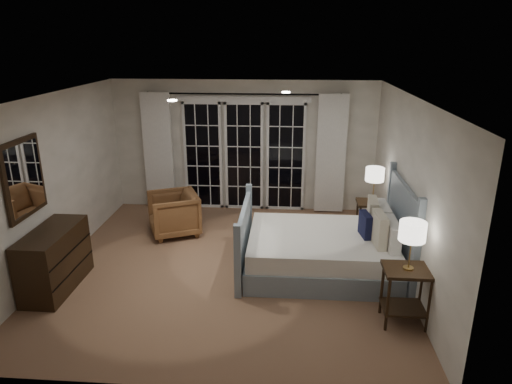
# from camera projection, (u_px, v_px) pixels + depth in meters

# --- Properties ---
(floor) EXTENTS (5.00, 5.00, 0.00)m
(floor) POSITION_uv_depth(u_px,v_px,m) (228.00, 266.00, 6.79)
(floor) COLOR #856047
(floor) RESTS_ON ground
(ceiling) EXTENTS (5.00, 5.00, 0.00)m
(ceiling) POSITION_uv_depth(u_px,v_px,m) (225.00, 96.00, 5.99)
(ceiling) COLOR silver
(ceiling) RESTS_ON wall_back
(wall_left) EXTENTS (0.02, 5.00, 2.50)m
(wall_left) POSITION_uv_depth(u_px,v_px,m) (55.00, 182.00, 6.57)
(wall_left) COLOR white
(wall_left) RESTS_ON floor
(wall_right) EXTENTS (0.02, 5.00, 2.50)m
(wall_right) POSITION_uv_depth(u_px,v_px,m) (408.00, 191.00, 6.21)
(wall_right) COLOR white
(wall_right) RESTS_ON floor
(wall_back) EXTENTS (5.00, 0.02, 2.50)m
(wall_back) POSITION_uv_depth(u_px,v_px,m) (244.00, 146.00, 8.75)
(wall_back) COLOR white
(wall_back) RESTS_ON floor
(wall_front) EXTENTS (5.00, 0.02, 2.50)m
(wall_front) POSITION_uv_depth(u_px,v_px,m) (188.00, 274.00, 4.03)
(wall_front) COLOR white
(wall_front) RESTS_ON floor
(french_doors) EXTENTS (2.50, 0.04, 2.20)m
(french_doors) POSITION_uv_depth(u_px,v_px,m) (244.00, 155.00, 8.76)
(french_doors) COLOR black
(french_doors) RESTS_ON wall_back
(curtain_rod) EXTENTS (3.50, 0.03, 0.03)m
(curtain_rod) POSITION_uv_depth(u_px,v_px,m) (243.00, 94.00, 8.33)
(curtain_rod) COLOR black
(curtain_rod) RESTS_ON wall_back
(curtain_left) EXTENTS (0.55, 0.10, 2.25)m
(curtain_left) POSITION_uv_depth(u_px,v_px,m) (158.00, 151.00, 8.79)
(curtain_left) COLOR white
(curtain_left) RESTS_ON curtain_rod
(curtain_right) EXTENTS (0.55, 0.10, 2.25)m
(curtain_right) POSITION_uv_depth(u_px,v_px,m) (331.00, 154.00, 8.55)
(curtain_right) COLOR white
(curtain_right) RESTS_ON curtain_rod
(downlight_a) EXTENTS (0.12, 0.12, 0.01)m
(downlight_a) POSITION_uv_depth(u_px,v_px,m) (286.00, 92.00, 6.50)
(downlight_a) COLOR white
(downlight_a) RESTS_ON ceiling
(downlight_b) EXTENTS (0.12, 0.12, 0.01)m
(downlight_b) POSITION_uv_depth(u_px,v_px,m) (172.00, 100.00, 5.66)
(downlight_b) COLOR white
(downlight_b) RESTS_ON ceiling
(bed) EXTENTS (2.28, 1.64, 1.33)m
(bed) POSITION_uv_depth(u_px,v_px,m) (325.00, 249.00, 6.58)
(bed) COLOR gray
(bed) RESTS_ON floor
(nightstand_left) EXTENTS (0.55, 0.44, 0.71)m
(nightstand_left) POSITION_uv_depth(u_px,v_px,m) (406.00, 287.00, 5.31)
(nightstand_left) COLOR #2F1F0F
(nightstand_left) RESTS_ON floor
(nightstand_right) EXTENTS (0.50, 0.40, 0.65)m
(nightstand_right) POSITION_uv_depth(u_px,v_px,m) (371.00, 214.00, 7.62)
(nightstand_right) COLOR #2F1F0F
(nightstand_right) RESTS_ON floor
(lamp_left) EXTENTS (0.30, 0.30, 0.58)m
(lamp_left) POSITION_uv_depth(u_px,v_px,m) (413.00, 232.00, 5.09)
(lamp_left) COLOR #B18947
(lamp_left) RESTS_ON nightstand_left
(lamp_right) EXTENTS (0.30, 0.30, 0.58)m
(lamp_right) POSITION_uv_depth(u_px,v_px,m) (375.00, 175.00, 7.40)
(lamp_right) COLOR #B18947
(lamp_right) RESTS_ON nightstand_right
(armchair) EXTENTS (1.06, 1.05, 0.74)m
(armchair) POSITION_uv_depth(u_px,v_px,m) (174.00, 214.00, 7.81)
(armchair) COLOR brown
(armchair) RESTS_ON floor
(dresser) EXTENTS (0.50, 1.18, 0.84)m
(dresser) POSITION_uv_depth(u_px,v_px,m) (55.00, 259.00, 6.09)
(dresser) COLOR #2F1F0F
(dresser) RESTS_ON floor
(mirror) EXTENTS (0.05, 0.85, 1.00)m
(mirror) POSITION_uv_depth(u_px,v_px,m) (24.00, 178.00, 5.74)
(mirror) COLOR #2F1F0F
(mirror) RESTS_ON wall_left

